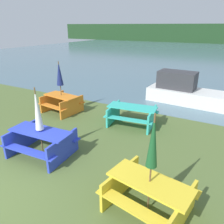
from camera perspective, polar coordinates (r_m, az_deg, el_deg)
name	(u,v)px	position (r m, az deg, el deg)	size (l,w,h in m)	color
water	(201,53)	(34.32, 22.24, 14.04)	(60.00, 50.00, 0.00)	slate
far_treeline	(217,34)	(54.04, 25.76, 17.94)	(80.00, 1.60, 4.00)	#1E3D1E
picnic_table_yellow	(149,192)	(4.86, 9.63, -19.97)	(1.92, 1.64, 0.73)	yellow
picnic_table_blue	(41,140)	(6.89, -17.95, -7.01)	(1.96, 1.51, 0.79)	blue
picnic_table_orange	(62,102)	(10.03, -12.96, 2.55)	(1.71, 1.55, 0.79)	orange
picnic_table_teal	(132,113)	(8.54, 5.25, -0.38)	(2.02, 1.61, 0.75)	#33B7A8
umbrella_navy	(59,74)	(9.70, -13.59, 9.65)	(0.29, 0.29, 2.26)	brown
umbrella_darkgreen	(153,142)	(4.18, 10.64, -7.76)	(0.23, 0.23, 2.21)	brown
umbrella_white	(37,110)	(6.49, -18.94, 0.62)	(0.24, 0.24, 2.09)	brown
boat	(186,92)	(11.61, 18.87, 4.99)	(4.22, 1.68, 1.52)	silver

